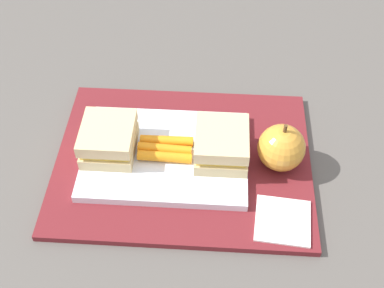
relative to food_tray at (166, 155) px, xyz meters
name	(u,v)px	position (x,y,z in m)	size (l,w,h in m)	color
ground_plane	(183,163)	(0.03, 0.00, -0.02)	(2.40, 2.40, 0.00)	#56514C
lunchbag_mat	(183,161)	(0.03, 0.00, -0.01)	(0.36, 0.28, 0.01)	maroon
food_tray	(166,155)	(0.00, 0.00, 0.00)	(0.23, 0.17, 0.01)	white
sandwich_half_left	(108,139)	(-0.08, 0.00, 0.03)	(0.07, 0.08, 0.04)	#DBC189
sandwich_half_right	(222,144)	(0.08, 0.00, 0.03)	(0.07, 0.08, 0.04)	#DBC189
carrot_sticks_bundle	(165,149)	(0.00, 0.00, 0.01)	(0.08, 0.04, 0.02)	orange
apple	(281,146)	(0.16, 0.00, 0.03)	(0.07, 0.07, 0.08)	gold
paper_napkin	(283,221)	(0.16, -0.10, 0.00)	(0.07, 0.07, 0.00)	white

